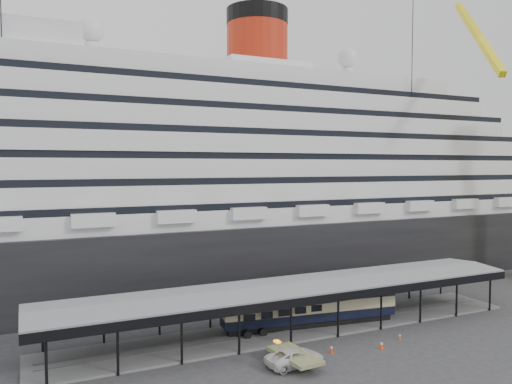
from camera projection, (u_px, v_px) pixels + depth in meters
ground at (320, 344)px, 51.47m from camera, size 200.00×200.00×0.00m
cruise_ship at (212, 166)px, 79.44m from camera, size 130.00×30.00×43.90m
platform_canopy at (296, 309)px, 55.86m from camera, size 56.00×9.18×5.30m
port_truck at (295, 357)px, 45.78m from camera, size 5.82×3.05×1.56m
pullman_carriage at (310, 306)px, 56.67m from camera, size 20.72×5.29×20.18m
traffic_cone_left at (331, 349)px, 49.02m from camera, size 0.44×0.44×0.81m
traffic_cone_mid at (382, 344)px, 50.10m from camera, size 0.46×0.46×0.85m
traffic_cone_right at (400, 336)px, 52.78m from camera, size 0.35×0.35×0.68m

